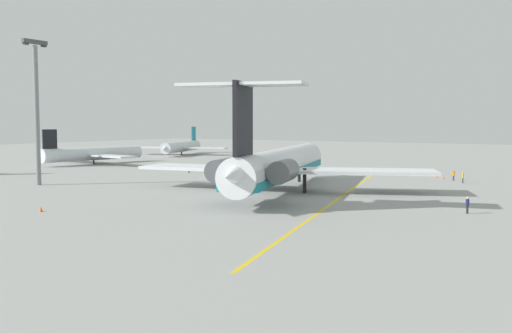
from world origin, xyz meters
TOP-DOWN VIEW (x-y plane):
  - ground at (0.00, 0.00)m, footprint 370.35×370.35m
  - main_jetliner at (-5.34, 6.24)m, footprint 44.99×40.35m
  - airliner_mid_right at (17.87, 66.53)m, footprint 26.08×25.87m
  - airliner_far_right at (54.48, 72.54)m, footprint 26.04×26.14m
  - ground_crew_near_nose at (-10.69, -18.69)m, footprint 0.28×0.39m
  - ground_crew_near_tail at (10.72, 34.35)m, footprint 0.44×0.28m
  - ground_crew_portside at (22.01, -9.96)m, footprint 0.26×0.42m
  - ground_crew_starboard at (19.13, -11.99)m, footprint 0.44×0.28m
  - safety_cone_nose at (25.36, -6.39)m, footprint 0.40×0.40m
  - safety_cone_wingtip at (23.70, -7.99)m, footprint 0.40×0.40m
  - safety_cone_tail at (-32.72, 18.88)m, footprint 0.40×0.40m
  - taxiway_centreline at (-4.11, -2.37)m, footprint 75.59×18.29m
  - light_mast at (-16.70, 40.54)m, footprint 4.00×0.70m

SIDE VIEW (x-z plane):
  - ground at x=0.00m, z-range 0.00..0.00m
  - taxiway_centreline at x=-4.11m, z-range 0.00..0.01m
  - safety_cone_nose at x=25.36m, z-range 0.00..0.55m
  - safety_cone_wingtip at x=23.70m, z-range 0.00..0.55m
  - safety_cone_tail at x=-32.72m, z-range 0.00..0.55m
  - ground_crew_portside at x=22.01m, z-range 0.22..1.87m
  - ground_crew_starboard at x=19.13m, z-range 0.23..1.96m
  - ground_crew_near_nose at x=-10.69m, z-range 0.23..1.97m
  - ground_crew_near_tail at x=10.72m, z-range 0.23..1.98m
  - airliner_mid_right at x=17.87m, z-range -1.60..6.19m
  - airliner_far_right at x=54.48m, z-range -1.64..6.35m
  - main_jetliner at x=-5.34m, z-range -3.04..10.33m
  - light_mast at x=-16.70m, z-range 1.18..22.32m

